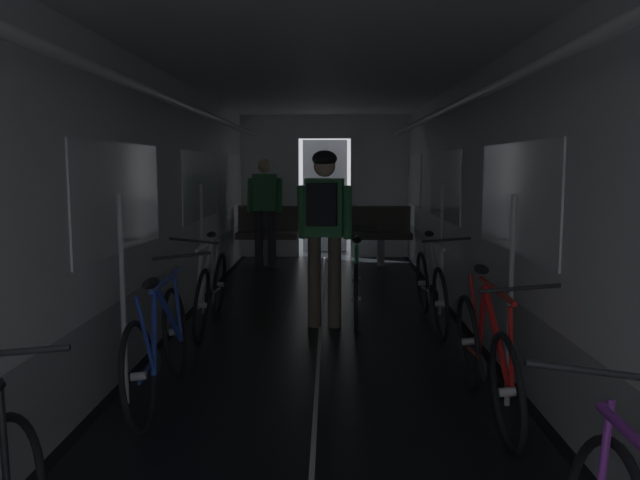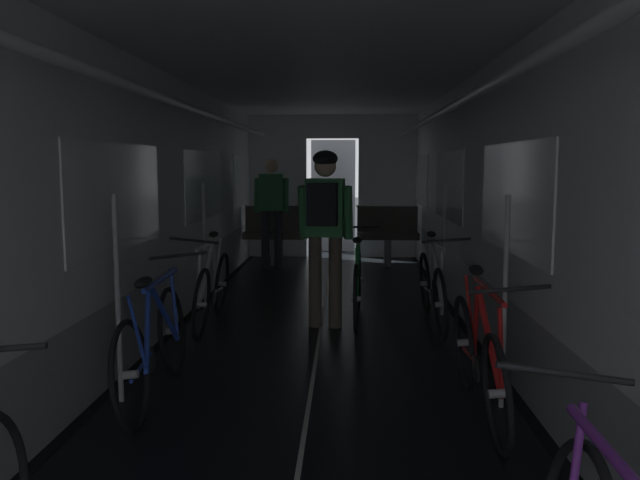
{
  "view_description": "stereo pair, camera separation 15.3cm",
  "coord_description": "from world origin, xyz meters",
  "px_view_note": "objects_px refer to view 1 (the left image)",
  "views": [
    {
      "loc": [
        0.09,
        -1.98,
        1.58
      ],
      "look_at": [
        0.0,
        3.89,
        0.89
      ],
      "focal_mm": 35.68,
      "sensor_mm": 36.0,
      "label": 1
    },
    {
      "loc": [
        0.24,
        -1.98,
        1.58
      ],
      "look_at": [
        0.0,
        3.89,
        0.89
      ],
      "focal_mm": 35.68,
      "sensor_mm": 36.0,
      "label": 2
    }
  ],
  "objects_px": {
    "bicycle_red": "(486,356)",
    "person_standing_near_bench": "(265,206)",
    "bicycle_blue": "(160,345)",
    "bicycle_silver": "(431,288)",
    "bench_seat_far_left": "(267,230)",
    "bicycle_white": "(211,289)",
    "bicycle_green_in_aisle": "(356,284)",
    "person_cyclist_aisle": "(324,219)",
    "bench_seat_far_right": "(380,230)"
  },
  "relations": [
    {
      "from": "bench_seat_far_left",
      "to": "bicycle_red",
      "type": "relative_size",
      "value": 0.58
    },
    {
      "from": "bicycle_blue",
      "to": "bicycle_green_in_aisle",
      "type": "bearing_deg",
      "value": 57.58
    },
    {
      "from": "bicycle_red",
      "to": "bicycle_silver",
      "type": "relative_size",
      "value": 1.0
    },
    {
      "from": "bicycle_red",
      "to": "person_standing_near_bench",
      "type": "height_order",
      "value": "person_standing_near_bench"
    },
    {
      "from": "bench_seat_far_right",
      "to": "bicycle_red",
      "type": "relative_size",
      "value": 0.58
    },
    {
      "from": "bicycle_green_in_aisle",
      "to": "bicycle_blue",
      "type": "bearing_deg",
      "value": -122.42
    },
    {
      "from": "bicycle_silver",
      "to": "person_standing_near_bench",
      "type": "distance_m",
      "value": 4.05
    },
    {
      "from": "bicycle_silver",
      "to": "bicycle_green_in_aisle",
      "type": "height_order",
      "value": "bicycle_silver"
    },
    {
      "from": "bench_seat_far_right",
      "to": "bicycle_blue",
      "type": "height_order",
      "value": "bench_seat_far_right"
    },
    {
      "from": "bicycle_red",
      "to": "bicycle_silver",
      "type": "distance_m",
      "value": 2.27
    },
    {
      "from": "bench_seat_far_left",
      "to": "bicycle_blue",
      "type": "height_order",
      "value": "bench_seat_far_left"
    },
    {
      "from": "bicycle_green_in_aisle",
      "to": "person_standing_near_bench",
      "type": "xyz_separation_m",
      "value": [
        -1.26,
        3.29,
        0.59
      ]
    },
    {
      "from": "bench_seat_far_right",
      "to": "bicycle_green_in_aisle",
      "type": "xyz_separation_m",
      "value": [
        -0.54,
        -3.67,
        -0.18
      ]
    },
    {
      "from": "bicycle_blue",
      "to": "bench_seat_far_left",
      "type": "bearing_deg",
      "value": 88.51
    },
    {
      "from": "bicycle_red",
      "to": "bicycle_green_in_aisle",
      "type": "distance_m",
      "value": 2.56
    },
    {
      "from": "bench_seat_far_right",
      "to": "bicycle_red",
      "type": "distance_m",
      "value": 6.13
    },
    {
      "from": "bicycle_silver",
      "to": "bicycle_red",
      "type": "bearing_deg",
      "value": -90.28
    },
    {
      "from": "bicycle_red",
      "to": "bicycle_white",
      "type": "distance_m",
      "value": 3.07
    },
    {
      "from": "person_cyclist_aisle",
      "to": "bench_seat_far_right",
      "type": "bearing_deg",
      "value": 77.66
    },
    {
      "from": "bicycle_blue",
      "to": "bicycle_silver",
      "type": "distance_m",
      "value": 2.98
    },
    {
      "from": "bicycle_white",
      "to": "bicycle_green_in_aisle",
      "type": "distance_m",
      "value": 1.46
    },
    {
      "from": "bench_seat_far_right",
      "to": "person_standing_near_bench",
      "type": "height_order",
      "value": "person_standing_near_bench"
    },
    {
      "from": "bench_seat_far_left",
      "to": "bicycle_blue",
      "type": "bearing_deg",
      "value": -91.49
    },
    {
      "from": "person_cyclist_aisle",
      "to": "bench_seat_far_left",
      "type": "bearing_deg",
      "value": 103.42
    },
    {
      "from": "bench_seat_far_left",
      "to": "bicycle_white",
      "type": "height_order",
      "value": "bench_seat_far_left"
    },
    {
      "from": "bench_seat_far_right",
      "to": "person_standing_near_bench",
      "type": "distance_m",
      "value": 1.88
    },
    {
      "from": "bicycle_red",
      "to": "person_cyclist_aisle",
      "type": "distance_m",
      "value": 2.52
    },
    {
      "from": "person_standing_near_bench",
      "to": "bench_seat_far_right",
      "type": "bearing_deg",
      "value": 11.83
    },
    {
      "from": "bench_seat_far_left",
      "to": "bicycle_green_in_aisle",
      "type": "relative_size",
      "value": 0.58
    },
    {
      "from": "bicycle_red",
      "to": "person_standing_near_bench",
      "type": "bearing_deg",
      "value": 109.06
    },
    {
      "from": "bicycle_white",
      "to": "bicycle_silver",
      "type": "distance_m",
      "value": 2.17
    },
    {
      "from": "bench_seat_far_right",
      "to": "bicycle_white",
      "type": "height_order",
      "value": "bench_seat_far_right"
    },
    {
      "from": "bench_seat_far_right",
      "to": "person_cyclist_aisle",
      "type": "bearing_deg",
      "value": -102.34
    },
    {
      "from": "bicycle_white",
      "to": "person_cyclist_aisle",
      "type": "distance_m",
      "value": 1.31
    },
    {
      "from": "bicycle_red",
      "to": "bicycle_white",
      "type": "xyz_separation_m",
      "value": [
        -2.16,
        2.18,
        -0.0
      ]
    },
    {
      "from": "bench_seat_far_right",
      "to": "bicycle_red",
      "type": "bearing_deg",
      "value": -88.24
    },
    {
      "from": "bicycle_silver",
      "to": "person_standing_near_bench",
      "type": "xyz_separation_m",
      "value": [
        -2.0,
        3.47,
        0.59
      ]
    },
    {
      "from": "bench_seat_far_right",
      "to": "bicycle_white",
      "type": "xyz_separation_m",
      "value": [
        -1.97,
        -3.94,
        -0.19
      ]
    },
    {
      "from": "person_standing_near_bench",
      "to": "bicycle_red",
      "type": "bearing_deg",
      "value": -70.94
    },
    {
      "from": "bicycle_red",
      "to": "bicycle_green_in_aisle",
      "type": "bearing_deg",
      "value": 106.45
    },
    {
      "from": "bench_seat_far_left",
      "to": "bicycle_red",
      "type": "xyz_separation_m",
      "value": [
        1.99,
        -6.12,
        -0.19
      ]
    },
    {
      "from": "bicycle_blue",
      "to": "bicycle_red",
      "type": "bearing_deg",
      "value": -5.8
    },
    {
      "from": "bicycle_silver",
      "to": "bicycle_green_in_aisle",
      "type": "relative_size",
      "value": 1.0
    },
    {
      "from": "bicycle_green_in_aisle",
      "to": "bicycle_white",
      "type": "bearing_deg",
      "value": -169.31
    },
    {
      "from": "bench_seat_far_right",
      "to": "bicycle_red",
      "type": "xyz_separation_m",
      "value": [
        0.19,
        -6.12,
        -0.19
      ]
    },
    {
      "from": "bicycle_red",
      "to": "bench_seat_far_left",
      "type": "bearing_deg",
      "value": 107.99
    },
    {
      "from": "bicycle_blue",
      "to": "person_standing_near_bench",
      "type": "bearing_deg",
      "value": 88.38
    },
    {
      "from": "bicycle_blue",
      "to": "bicycle_silver",
      "type": "height_order",
      "value": "bicycle_blue"
    },
    {
      "from": "bicycle_white",
      "to": "bicycle_green_in_aisle",
      "type": "height_order",
      "value": "bicycle_white"
    },
    {
      "from": "bench_seat_far_left",
      "to": "person_standing_near_bench",
      "type": "relative_size",
      "value": 0.58
    }
  ]
}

